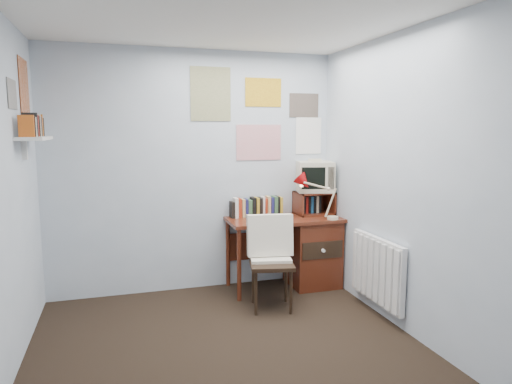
% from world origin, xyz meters
% --- Properties ---
extents(ground, '(3.50, 3.50, 0.00)m').
position_xyz_m(ground, '(0.00, 0.00, 0.00)').
color(ground, black).
rests_on(ground, ground).
extents(back_wall, '(3.00, 0.02, 2.50)m').
position_xyz_m(back_wall, '(0.00, 1.75, 1.25)').
color(back_wall, silver).
rests_on(back_wall, ground).
extents(right_wall, '(0.02, 3.50, 2.50)m').
position_xyz_m(right_wall, '(1.50, 0.00, 1.25)').
color(right_wall, silver).
rests_on(right_wall, ground).
extents(ceiling, '(3.00, 3.50, 0.02)m').
position_xyz_m(ceiling, '(0.00, 0.00, 2.50)').
color(ceiling, white).
rests_on(ceiling, back_wall).
extents(desk, '(1.20, 0.55, 0.76)m').
position_xyz_m(desk, '(1.17, 1.48, 0.41)').
color(desk, '#582314').
rests_on(desk, ground).
extents(desk_chair, '(0.52, 0.50, 0.86)m').
position_xyz_m(desk_chair, '(0.58, 0.96, 0.43)').
color(desk_chair, black).
rests_on(desk_chair, ground).
extents(desk_lamp, '(0.36, 0.33, 0.43)m').
position_xyz_m(desk_lamp, '(1.36, 1.26, 0.97)').
color(desk_lamp, '#B00B0E').
rests_on(desk_lamp, desk).
extents(tv_riser, '(0.40, 0.30, 0.25)m').
position_xyz_m(tv_riser, '(1.29, 1.59, 0.89)').
color(tv_riser, '#582314').
rests_on(tv_riser, desk).
extents(crt_tv, '(0.45, 0.43, 0.36)m').
position_xyz_m(crt_tv, '(1.30, 1.61, 1.19)').
color(crt_tv, beige).
rests_on(crt_tv, tv_riser).
extents(book_row, '(0.60, 0.14, 0.22)m').
position_xyz_m(book_row, '(0.66, 1.66, 0.87)').
color(book_row, '#582314').
rests_on(book_row, desk).
extents(radiator, '(0.09, 0.80, 0.60)m').
position_xyz_m(radiator, '(1.46, 0.55, 0.42)').
color(radiator, white).
rests_on(radiator, right_wall).
extents(wall_shelf, '(0.20, 0.62, 0.24)m').
position_xyz_m(wall_shelf, '(-1.40, 1.10, 1.62)').
color(wall_shelf, white).
rests_on(wall_shelf, left_wall).
extents(posters_back, '(1.20, 0.01, 0.90)m').
position_xyz_m(posters_back, '(0.70, 1.74, 1.85)').
color(posters_back, white).
rests_on(posters_back, back_wall).
extents(posters_left, '(0.01, 0.70, 0.60)m').
position_xyz_m(posters_left, '(-1.49, 1.10, 2.00)').
color(posters_left, white).
rests_on(posters_left, left_wall).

